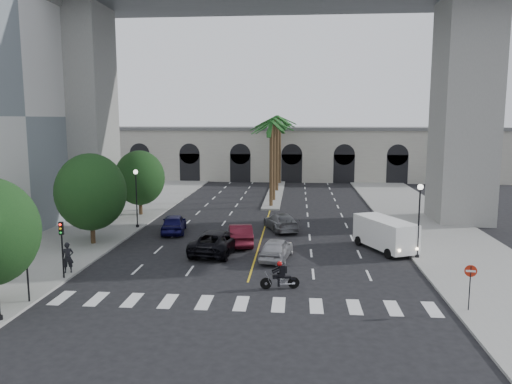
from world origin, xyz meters
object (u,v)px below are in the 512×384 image
object	(u,v)px
car_b	(240,234)
do_not_enter_sign	(470,278)
car_a	(276,249)
lamp_post_right	(419,214)
traffic_signal_near	(26,258)
car_e	(174,223)
lamp_post_left_far	(136,193)
pedestrian_a	(68,258)
traffic_signal_far	(62,240)
car_c	(217,241)
motorcycle_rider	(281,276)
cargo_van	(385,233)
car_d	(281,222)

from	to	relation	value
car_b	do_not_enter_sign	xyz separation A→B (m)	(13.20, -12.94, 1.00)
car_a	lamp_post_right	bearing A→B (deg)	-165.72
lamp_post_right	car_b	world-z (taller)	lamp_post_right
traffic_signal_near	car_e	bearing A→B (deg)	78.23
lamp_post_left_far	pedestrian_a	bearing A→B (deg)	-90.43
traffic_signal_far	car_b	world-z (taller)	traffic_signal_far
lamp_post_left_far	car_c	world-z (taller)	lamp_post_left_far
car_a	pedestrian_a	distance (m)	13.81
lamp_post_right	car_b	distance (m)	13.49
traffic_signal_far	motorcycle_rider	bearing A→B (deg)	-1.92
traffic_signal_far	car_c	bearing A→B (deg)	40.41
traffic_signal_near	car_e	distance (m)	17.62
car_b	car_e	distance (m)	7.16
car_b	pedestrian_a	xyz separation A→B (m)	(-10.00, -8.57, 0.29)
lamp_post_left_far	cargo_van	xyz separation A→B (m)	(20.92, -5.83, -1.88)
lamp_post_left_far	do_not_enter_sign	distance (m)	29.21
car_e	do_not_enter_sign	xyz separation A→B (m)	(19.42, -16.49, 1.00)
do_not_enter_sign	motorcycle_rider	bearing A→B (deg)	171.61
motorcycle_rider	car_b	size ratio (longest dim) A/B	0.45
motorcycle_rider	car_a	xyz separation A→B (m)	(-0.54, 6.14, 0.02)
car_d	car_e	distance (m)	9.40
car_b	lamp_post_right	bearing A→B (deg)	156.81
motorcycle_rider	car_b	distance (m)	10.68
lamp_post_right	do_not_enter_sign	distance (m)	9.92
pedestrian_a	motorcycle_rider	bearing A→B (deg)	-26.23
car_b	car_a	bearing A→B (deg)	117.74
car_a	car_b	bearing A→B (deg)	-43.09
lamp_post_right	do_not_enter_sign	xyz separation A→B (m)	(0.30, -9.81, -1.39)
car_a	motorcycle_rider	bearing A→B (deg)	104.65
traffic_signal_near	traffic_signal_far	world-z (taller)	same
car_c	do_not_enter_sign	distance (m)	18.00
traffic_signal_near	traffic_signal_far	xyz separation A→B (m)	(0.00, 4.00, 0.00)
lamp_post_left_far	car_c	bearing A→B (deg)	-41.12
traffic_signal_near	do_not_enter_sign	distance (m)	23.02
car_b	do_not_enter_sign	world-z (taller)	do_not_enter_sign
traffic_signal_far	car_c	distance (m)	11.10
car_a	traffic_signal_near	bearing A→B (deg)	46.71
car_e	do_not_enter_sign	world-z (taller)	do_not_enter_sign
motorcycle_rider	traffic_signal_near	bearing A→B (deg)	-174.18
car_b	traffic_signal_near	bearing A→B (deg)	44.69
car_c	pedestrian_a	size ratio (longest dim) A/B	3.18
car_a	pedestrian_a	world-z (taller)	pedestrian_a
lamp_post_right	car_b	xyz separation A→B (m)	(-12.90, 3.12, -2.39)
lamp_post_right	traffic_signal_near	world-z (taller)	lamp_post_right
car_d	car_e	world-z (taller)	car_e
car_a	car_b	xyz separation A→B (m)	(-3.00, 3.94, 0.06)
traffic_signal_near	cargo_van	xyz separation A→B (m)	(20.82, 12.67, -1.17)
lamp_post_right	traffic_signal_far	size ratio (longest dim) A/B	1.47
car_c	cargo_van	bearing A→B (deg)	-164.18
car_b	car_c	size ratio (longest dim) A/B	0.82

